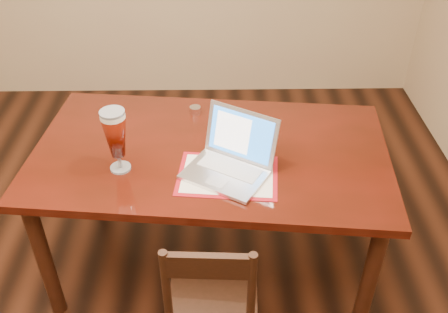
{
  "coord_description": "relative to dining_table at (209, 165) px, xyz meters",
  "views": [
    {
      "loc": [
        0.51,
        -1.57,
        2.28
      ],
      "look_at": [
        0.54,
        0.36,
        0.83
      ],
      "focal_mm": 40.0,
      "sensor_mm": 36.0,
      "label": 1
    }
  ],
  "objects": [
    {
      "name": "dining_chair",
      "position": [
        0.01,
        -0.66,
        -0.29
      ],
      "size": [
        0.42,
        0.4,
        0.94
      ],
      "rotation": [
        0.0,
        0.0,
        -0.05
      ],
      "color": "black",
      "rests_on": "ground"
    },
    {
      "name": "dining_table",
      "position": [
        0.0,
        0.0,
        0.0
      ],
      "size": [
        1.84,
        1.16,
        1.14
      ],
      "rotation": [
        0.0,
        0.0,
        -0.1
      ],
      "color": "#451009",
      "rests_on": "ground"
    }
  ]
}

